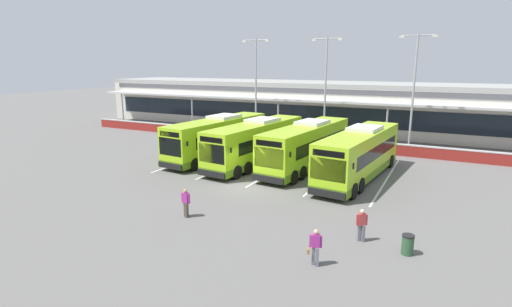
% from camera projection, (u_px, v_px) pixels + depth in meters
% --- Properties ---
extents(ground_plane, '(200.00, 200.00, 0.00)m').
position_uv_depth(ground_plane, '(249.00, 186.00, 27.55)').
color(ground_plane, '#605E5B').
extents(terminal_building, '(70.00, 13.00, 6.00)m').
position_uv_depth(terminal_building, '(346.00, 106.00, 50.31)').
color(terminal_building, beige).
rests_on(terminal_building, ground).
extents(red_barrier_wall, '(60.00, 0.40, 1.10)m').
position_uv_depth(red_barrier_wall, '(315.00, 142.00, 40.06)').
color(red_barrier_wall, maroon).
rests_on(red_barrier_wall, ground).
extents(coach_bus_leftmost, '(3.95, 12.34, 3.78)m').
position_uv_depth(coach_bus_leftmost, '(218.00, 138.00, 35.41)').
color(coach_bus_leftmost, '#9ED11E').
rests_on(coach_bus_leftmost, ground).
extents(coach_bus_left_centre, '(3.95, 12.34, 3.78)m').
position_uv_depth(coach_bus_left_centre, '(256.00, 143.00, 33.19)').
color(coach_bus_left_centre, '#9ED11E').
rests_on(coach_bus_left_centre, ground).
extents(coach_bus_centre, '(3.95, 12.34, 3.78)m').
position_uv_depth(coach_bus_centre, '(307.00, 146.00, 31.88)').
color(coach_bus_centre, '#9ED11E').
rests_on(coach_bus_centre, ground).
extents(coach_bus_right_centre, '(3.95, 12.34, 3.78)m').
position_uv_depth(coach_bus_right_centre, '(359.00, 155.00, 28.90)').
color(coach_bus_right_centre, '#9ED11E').
rests_on(coach_bus_right_centre, ground).
extents(bay_stripe_far_west, '(0.14, 13.00, 0.01)m').
position_uv_depth(bay_stripe_far_west, '(199.00, 156.00, 36.45)').
color(bay_stripe_far_west, silver).
rests_on(bay_stripe_far_west, ground).
extents(bay_stripe_west, '(0.14, 13.00, 0.01)m').
position_uv_depth(bay_stripe_west, '(238.00, 161.00, 34.61)').
color(bay_stripe_west, silver).
rests_on(bay_stripe_west, ground).
extents(bay_stripe_mid_west, '(0.14, 13.00, 0.01)m').
position_uv_depth(bay_stripe_mid_west, '(282.00, 166.00, 32.77)').
color(bay_stripe_mid_west, silver).
rests_on(bay_stripe_mid_west, ground).
extents(bay_stripe_centre, '(0.14, 13.00, 0.01)m').
position_uv_depth(bay_stripe_centre, '(331.00, 172.00, 30.94)').
color(bay_stripe_centre, silver).
rests_on(bay_stripe_centre, ground).
extents(bay_stripe_mid_east, '(0.14, 13.00, 0.01)m').
position_uv_depth(bay_stripe_mid_east, '(387.00, 179.00, 29.10)').
color(bay_stripe_mid_east, silver).
rests_on(bay_stripe_mid_east, ground).
extents(pedestrian_with_handbag, '(0.65, 0.38, 1.62)m').
position_uv_depth(pedestrian_with_handbag, '(315.00, 246.00, 16.51)').
color(pedestrian_with_handbag, slate).
rests_on(pedestrian_with_handbag, ground).
extents(pedestrian_in_dark_coat, '(0.50, 0.37, 1.62)m').
position_uv_depth(pedestrian_in_dark_coat, '(362.00, 224.00, 18.77)').
color(pedestrian_in_dark_coat, slate).
rests_on(pedestrian_in_dark_coat, ground).
extents(pedestrian_child, '(0.53, 0.31, 1.62)m').
position_uv_depth(pedestrian_child, '(186.00, 202.00, 21.77)').
color(pedestrian_child, '#4C4238').
rests_on(pedestrian_child, ground).
extents(lamp_post_west, '(3.24, 0.28, 11.00)m').
position_uv_depth(lamp_post_west, '(256.00, 82.00, 43.92)').
color(lamp_post_west, '#9E9EA3').
rests_on(lamp_post_west, ground).
extents(lamp_post_centre, '(3.24, 0.28, 11.00)m').
position_uv_depth(lamp_post_centre, '(326.00, 84.00, 41.40)').
color(lamp_post_centre, '#9E9EA3').
rests_on(lamp_post_centre, ground).
extents(lamp_post_east, '(3.24, 0.28, 11.00)m').
position_uv_depth(lamp_post_east, '(414.00, 86.00, 36.59)').
color(lamp_post_east, '#9E9EA3').
rests_on(lamp_post_east, ground).
extents(litter_bin, '(0.54, 0.54, 0.93)m').
position_uv_depth(litter_bin, '(408.00, 245.00, 17.54)').
color(litter_bin, '#2D5133').
rests_on(litter_bin, ground).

